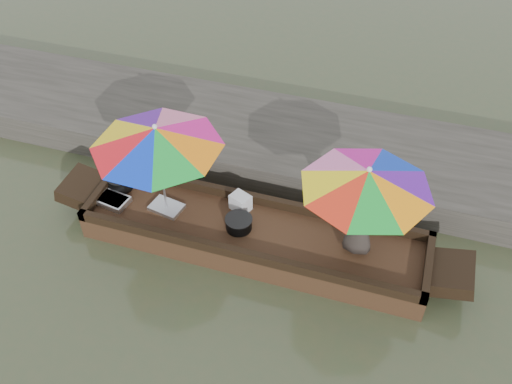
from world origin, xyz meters
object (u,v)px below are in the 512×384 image
(umbrella_bow, at_px, (161,170))
(vendor, at_px, (361,222))
(umbrella_stern, at_px, (362,213))
(tray_scallop, at_px, (167,207))
(charcoal_grill, at_px, (239,224))
(boat_hull, at_px, (254,238))
(cooking_pot, at_px, (120,182))
(supply_bag, at_px, (241,202))
(tray_crayfish, at_px, (113,201))

(umbrella_bow, bearing_deg, vendor, 1.89)
(umbrella_stern, bearing_deg, umbrella_bow, 180.00)
(tray_scallop, xyz_separation_m, charcoal_grill, (1.15, -0.05, 0.06))
(boat_hull, relative_size, umbrella_stern, 2.94)
(cooking_pot, bearing_deg, vendor, -2.28)
(tray_scallop, bearing_deg, charcoal_grill, -2.33)
(tray_scallop, bearing_deg, umbrella_bow, -54.93)
(charcoal_grill, height_order, vendor, vendor)
(charcoal_grill, relative_size, umbrella_stern, 0.22)
(boat_hull, xyz_separation_m, tray_scallop, (-1.37, 0.01, 0.21))
(supply_bag, relative_size, vendor, 0.26)
(supply_bag, relative_size, umbrella_bow, 0.15)
(supply_bag, height_order, vendor, vendor)
(tray_crayfish, relative_size, supply_bag, 1.69)
(tray_scallop, distance_m, supply_bag, 1.11)
(tray_scallop, distance_m, charcoal_grill, 1.16)
(tray_crayfish, distance_m, charcoal_grill, 1.97)
(boat_hull, xyz_separation_m, cooking_pot, (-2.24, 0.24, 0.28))
(umbrella_bow, bearing_deg, umbrella_stern, 0.00)
(vendor, distance_m, umbrella_stern, 0.26)
(supply_bag, bearing_deg, umbrella_stern, -11.13)
(cooking_pot, relative_size, tray_scallop, 0.81)
(cooking_pot, distance_m, umbrella_stern, 3.76)
(cooking_pot, height_order, umbrella_bow, umbrella_bow)
(charcoal_grill, distance_m, umbrella_bow, 1.33)
(charcoal_grill, bearing_deg, vendor, 4.33)
(tray_scallop, relative_size, supply_bag, 1.69)
(charcoal_grill, bearing_deg, tray_crayfish, -177.68)
(charcoal_grill, bearing_deg, cooking_pot, 172.28)
(cooking_pot, distance_m, charcoal_grill, 2.04)
(charcoal_grill, relative_size, vendor, 0.35)
(umbrella_stern, bearing_deg, charcoal_grill, -178.85)
(tray_crayfish, bearing_deg, cooking_pot, 98.03)
(supply_bag, relative_size, umbrella_stern, 0.17)
(boat_hull, relative_size, vendor, 4.66)
(tray_scallop, height_order, supply_bag, supply_bag)
(tray_scallop, height_order, charcoal_grill, charcoal_grill)
(boat_hull, height_order, umbrella_stern, umbrella_stern)
(charcoal_grill, bearing_deg, tray_scallop, 177.67)
(boat_hull, relative_size, tray_scallop, 10.54)
(boat_hull, bearing_deg, tray_crayfish, -177.03)
(boat_hull, bearing_deg, vendor, 3.65)
(umbrella_stern, bearing_deg, tray_crayfish, -178.21)
(tray_crayfish, relative_size, umbrella_bow, 0.26)
(cooking_pot, bearing_deg, umbrella_bow, -15.32)
(cooking_pot, relative_size, umbrella_bow, 0.21)
(cooking_pot, height_order, supply_bag, supply_bag)
(cooking_pot, distance_m, tray_crayfish, 0.36)
(vendor, bearing_deg, supply_bag, -4.53)
(tray_scallop, distance_m, umbrella_bow, 0.75)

